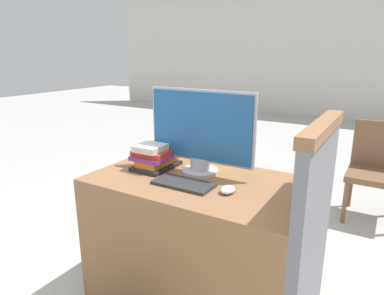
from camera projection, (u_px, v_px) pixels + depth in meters
name	position (u px, v px, depth m)	size (l,w,h in m)	color
wall_back	(355.00, 52.00, 6.92)	(12.00, 0.06, 2.80)	beige
desk	(198.00, 242.00, 1.91)	(1.14, 0.68, 0.76)	#8C603D
carrel_divider	(311.00, 242.00, 1.55)	(0.07, 0.65, 1.13)	slate
monitor	(200.00, 133.00, 1.85)	(0.62, 0.21, 0.46)	#B7B7BC
keyboard	(184.00, 184.00, 1.73)	(0.31, 0.15, 0.02)	#2D2D2D
mouse	(228.00, 190.00, 1.63)	(0.07, 0.09, 0.03)	silver
book_stack	(156.00, 156.00, 1.98)	(0.20, 0.28, 0.14)	#232328
far_chair	(377.00, 166.00, 2.92)	(0.44, 0.44, 0.83)	brown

